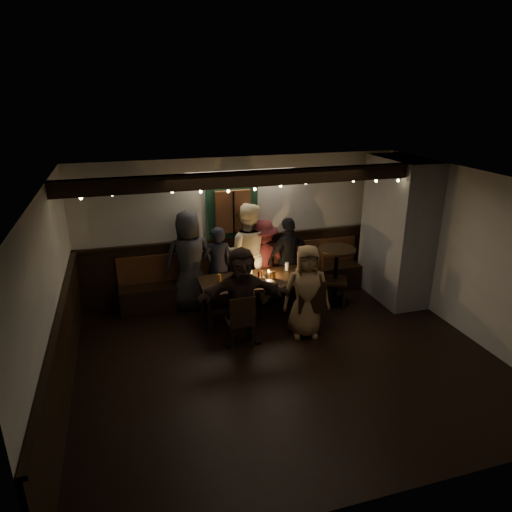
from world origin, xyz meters
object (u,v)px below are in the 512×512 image
object	(u,v)px
person_g	(306,291)
high_top	(336,269)
person_b	(218,266)
person_d	(263,260)
chair_near_left	(241,318)
chair_near_right	(310,304)
person_c	(247,253)
dining_table	(259,282)
person_f	(242,297)
chair_end	(329,275)
person_e	(289,258)
person_a	(190,261)

from	to	relation	value
person_g	high_top	bearing A→B (deg)	57.29
person_b	person_g	bearing A→B (deg)	132.03
person_b	person_d	size ratio (longest dim) A/B	0.97
chair_near_left	chair_near_right	bearing A→B (deg)	3.52
person_c	dining_table	bearing A→B (deg)	110.04
chair_near_right	high_top	xyz separation A→B (m)	(0.89, 0.93, 0.13)
person_f	chair_end	bearing A→B (deg)	29.06
chair_near_right	person_e	bearing A→B (deg)	83.57
chair_near_left	person_d	bearing A→B (deg)	62.24
person_e	person_f	size ratio (longest dim) A/B	0.99
chair_near_right	person_b	xyz separation A→B (m)	(-1.17, 1.47, 0.21)
chair_near_right	person_g	bearing A→B (deg)	174.02
chair_near_right	person_b	distance (m)	1.89
chair_end	person_b	bearing A→B (deg)	163.52
chair_near_left	person_f	distance (m)	0.32
person_f	person_d	bearing A→B (deg)	66.15
person_a	chair_end	bearing A→B (deg)	167.56
chair_near_right	person_b	bearing A→B (deg)	128.52
dining_table	person_e	distance (m)	1.02
dining_table	person_g	world-z (taller)	person_g
person_d	person_f	bearing A→B (deg)	53.22
dining_table	person_d	bearing A→B (deg)	68.72
person_c	person_a	bearing A→B (deg)	21.44
dining_table	chair_end	xyz separation A→B (m)	(1.34, 0.12, -0.08)
person_f	high_top	bearing A→B (deg)	28.08
person_d	person_g	size ratio (longest dim) A/B	1.01
chair_end	person_g	distance (m)	1.22
chair_near_right	person_d	distance (m)	1.55
dining_table	person_f	size ratio (longest dim) A/B	1.29
chair_end	person_g	xyz separation A→B (m)	(-0.81, -0.90, 0.18)
person_g	chair_near_right	bearing A→B (deg)	7.48
chair_end	person_d	xyz separation A→B (m)	(-1.06, 0.60, 0.19)
person_b	person_e	size ratio (longest dim) A/B	0.96
chair_near_right	chair_end	size ratio (longest dim) A/B	0.93
dining_table	chair_near_left	size ratio (longest dim) A/B	2.32
chair_near_left	person_d	xyz separation A→B (m)	(0.83, 1.57, 0.27)
person_b	person_d	bearing A→B (deg)	-172.36
chair_end	person_b	xyz separation A→B (m)	(-1.90, 0.56, 0.17)
high_top	person_f	distance (m)	2.17
person_a	person_e	distance (m)	1.83
high_top	person_c	distance (m)	1.63
chair_near_right	person_a	size ratio (longest dim) A/B	0.53
dining_table	chair_near_left	xyz separation A→B (m)	(-0.55, -0.85, -0.17)
person_b	person_g	size ratio (longest dim) A/B	0.98
chair_near_left	person_e	xyz separation A→B (m)	(1.31, 1.51, 0.28)
chair_near_left	chair_near_right	xyz separation A→B (m)	(1.15, 0.07, 0.05)
chair_near_right	person_f	bearing A→B (deg)	176.86
chair_end	chair_near_left	bearing A→B (deg)	-152.71
person_c	person_g	distance (m)	1.61
dining_table	chair_end	world-z (taller)	chair_end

